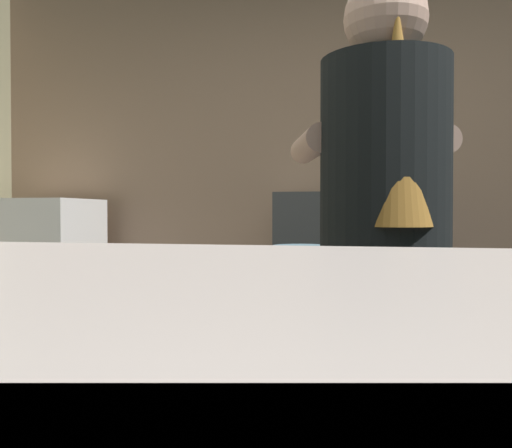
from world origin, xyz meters
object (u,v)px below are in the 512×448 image
(mixing_bowl, at_px, (301,253))
(bottle_hot_sauce, at_px, (339,178))
(bottle_olive_oil, at_px, (338,181))
(mini_fridge, at_px, (42,291))
(bartender, at_px, (385,246))
(chefs_knife, at_px, (471,264))

(mixing_bowl, height_order, bottle_hot_sauce, bottle_hot_sauce)
(bottle_olive_oil, bearing_deg, mini_fridge, -174.49)
(bottle_olive_oil, bearing_deg, bartender, -82.05)
(bartender, relative_size, bottle_hot_sauce, 8.49)
(bottle_olive_oil, distance_m, bottle_hot_sauce, 0.09)
(chefs_knife, xyz_separation_m, bottle_hot_sauce, (-0.51, 1.27, 0.36))
(bartender, bearing_deg, bottle_hot_sauce, -8.24)
(mini_fridge, relative_size, mixing_bowl, 5.70)
(bartender, xyz_separation_m, bottle_olive_oil, (-0.25, 1.76, 0.28))
(mini_fridge, distance_m, bartender, 2.65)
(bottle_olive_oil, bearing_deg, mixing_bowl, -91.72)
(bartender, distance_m, bottle_hot_sauce, 1.71)
(mini_fridge, bearing_deg, bottle_hot_sauce, 2.83)
(bottle_olive_oil, height_order, bottle_hot_sauce, bottle_hot_sauce)
(mini_fridge, relative_size, chefs_knife, 4.82)
(chefs_knife, height_order, bottle_olive_oil, bottle_olive_oil)
(bartender, distance_m, chefs_knife, 0.50)
(mini_fridge, distance_m, chefs_knife, 2.66)
(mini_fridge, height_order, bartender, bartender)
(mixing_bowl, distance_m, bottle_hot_sauce, 1.26)
(bartender, height_order, bottle_olive_oil, bartender)
(mini_fridge, bearing_deg, chefs_knife, -26.37)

